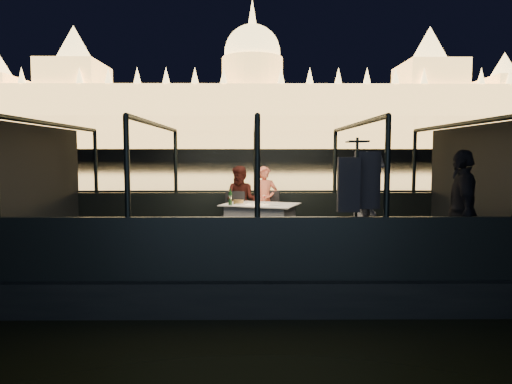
{
  "coord_description": "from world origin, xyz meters",
  "views": [
    {
      "loc": [
        -0.07,
        -8.3,
        2.27
      ],
      "look_at": [
        0.0,
        0.4,
        1.55
      ],
      "focal_mm": 32.0,
      "sensor_mm": 36.0,
      "label": 1
    }
  ],
  "objects_px": {
    "dining_table_central": "(260,223)",
    "chair_port_left": "(235,216)",
    "person_woman_coral": "(265,201)",
    "person_man_maroon": "(241,201)",
    "chair_port_right": "(270,216)",
    "passenger_dark": "(461,215)",
    "coat_stand": "(356,214)",
    "wine_bottle": "(230,198)",
    "passenger_stripe": "(367,211)"
  },
  "relations": [
    {
      "from": "person_woman_coral",
      "to": "person_man_maroon",
      "type": "relative_size",
      "value": 1.0
    },
    {
      "from": "person_woman_coral",
      "to": "passenger_stripe",
      "type": "xyz_separation_m",
      "value": [
        1.6,
        -2.49,
        0.1
      ]
    },
    {
      "from": "passenger_dark",
      "to": "chair_port_right",
      "type": "bearing_deg",
      "value": -118.96
    },
    {
      "from": "dining_table_central",
      "to": "chair_port_left",
      "type": "height_order",
      "value": "chair_port_left"
    },
    {
      "from": "person_woman_coral",
      "to": "passenger_dark",
      "type": "height_order",
      "value": "passenger_dark"
    },
    {
      "from": "person_man_maroon",
      "to": "passenger_dark",
      "type": "height_order",
      "value": "passenger_dark"
    },
    {
      "from": "person_woman_coral",
      "to": "wine_bottle",
      "type": "height_order",
      "value": "person_woman_coral"
    },
    {
      "from": "coat_stand",
      "to": "person_woman_coral",
      "type": "relative_size",
      "value": 1.33
    },
    {
      "from": "person_woman_coral",
      "to": "wine_bottle",
      "type": "relative_size",
      "value": 4.54
    },
    {
      "from": "passenger_stripe",
      "to": "wine_bottle",
      "type": "xyz_separation_m",
      "value": [
        -2.31,
        1.58,
        0.06
      ]
    },
    {
      "from": "chair_port_left",
      "to": "person_man_maroon",
      "type": "relative_size",
      "value": 0.63
    },
    {
      "from": "chair_port_right",
      "to": "person_woman_coral",
      "type": "relative_size",
      "value": 0.64
    },
    {
      "from": "dining_table_central",
      "to": "coat_stand",
      "type": "xyz_separation_m",
      "value": [
        1.34,
        -2.64,
        0.51
      ]
    },
    {
      "from": "wine_bottle",
      "to": "passenger_dark",
      "type": "bearing_deg",
      "value": -31.45
    },
    {
      "from": "wine_bottle",
      "to": "coat_stand",
      "type": "bearing_deg",
      "value": -51.52
    },
    {
      "from": "coat_stand",
      "to": "person_man_maroon",
      "type": "distance_m",
      "value": 3.79
    },
    {
      "from": "passenger_stripe",
      "to": "passenger_dark",
      "type": "bearing_deg",
      "value": -92.28
    },
    {
      "from": "person_woman_coral",
      "to": "person_man_maroon",
      "type": "height_order",
      "value": "person_man_maroon"
    },
    {
      "from": "chair_port_left",
      "to": "passenger_dark",
      "type": "xyz_separation_m",
      "value": [
        3.53,
        -2.84,
        0.4
      ]
    },
    {
      "from": "passenger_stripe",
      "to": "dining_table_central",
      "type": "bearing_deg",
      "value": 67.45
    },
    {
      "from": "coat_stand",
      "to": "passenger_dark",
      "type": "height_order",
      "value": "coat_stand"
    },
    {
      "from": "person_woman_coral",
      "to": "person_man_maroon",
      "type": "bearing_deg",
      "value": 169.46
    },
    {
      "from": "dining_table_central",
      "to": "chair_port_left",
      "type": "distance_m",
      "value": 0.7
    },
    {
      "from": "chair_port_left",
      "to": "passenger_dark",
      "type": "bearing_deg",
      "value": -15.91
    },
    {
      "from": "dining_table_central",
      "to": "chair_port_left",
      "type": "xyz_separation_m",
      "value": [
        -0.54,
        0.45,
        0.06
      ]
    },
    {
      "from": "person_woman_coral",
      "to": "passenger_dark",
      "type": "bearing_deg",
      "value": -57.74
    },
    {
      "from": "wine_bottle",
      "to": "chair_port_right",
      "type": "bearing_deg",
      "value": 41.08
    },
    {
      "from": "passenger_dark",
      "to": "wine_bottle",
      "type": "relative_size",
      "value": 5.55
    },
    {
      "from": "coat_stand",
      "to": "wine_bottle",
      "type": "xyz_separation_m",
      "value": [
        -1.94,
        2.44,
        0.02
      ]
    },
    {
      "from": "chair_port_left",
      "to": "wine_bottle",
      "type": "distance_m",
      "value": 0.8
    },
    {
      "from": "dining_table_central",
      "to": "chair_port_right",
      "type": "relative_size",
      "value": 1.51
    },
    {
      "from": "person_woman_coral",
      "to": "passenger_stripe",
      "type": "height_order",
      "value": "passenger_stripe"
    },
    {
      "from": "passenger_stripe",
      "to": "person_man_maroon",
      "type": "bearing_deg",
      "value": 63.88
    },
    {
      "from": "passenger_stripe",
      "to": "coat_stand",
      "type": "bearing_deg",
      "value": -179.84
    },
    {
      "from": "chair_port_right",
      "to": "person_woman_coral",
      "type": "xyz_separation_m",
      "value": [
        -0.1,
        0.21,
        0.3
      ]
    },
    {
      "from": "chair_port_right",
      "to": "passenger_dark",
      "type": "relative_size",
      "value": 0.52
    },
    {
      "from": "chair_port_right",
      "to": "passenger_dark",
      "type": "bearing_deg",
      "value": -30.8
    },
    {
      "from": "chair_port_left",
      "to": "coat_stand",
      "type": "distance_m",
      "value": 3.64
    },
    {
      "from": "chair_port_right",
      "to": "person_woman_coral",
      "type": "bearing_deg",
      "value": 130.67
    },
    {
      "from": "dining_table_central",
      "to": "passenger_stripe",
      "type": "distance_m",
      "value": 2.51
    },
    {
      "from": "coat_stand",
      "to": "passenger_dark",
      "type": "bearing_deg",
      "value": 8.46
    },
    {
      "from": "passenger_dark",
      "to": "wine_bottle",
      "type": "xyz_separation_m",
      "value": [
        -3.59,
        2.2,
        0.06
      ]
    },
    {
      "from": "person_woman_coral",
      "to": "person_man_maroon",
      "type": "xyz_separation_m",
      "value": [
        -0.52,
        0.0,
        0.0
      ]
    },
    {
      "from": "person_man_maroon",
      "to": "passenger_stripe",
      "type": "height_order",
      "value": "passenger_stripe"
    },
    {
      "from": "dining_table_central",
      "to": "chair_port_left",
      "type": "bearing_deg",
      "value": 139.94
    },
    {
      "from": "chair_port_right",
      "to": "person_man_maroon",
      "type": "height_order",
      "value": "person_man_maroon"
    },
    {
      "from": "dining_table_central",
      "to": "chair_port_right",
      "type": "bearing_deg",
      "value": 67.75
    },
    {
      "from": "chair_port_left",
      "to": "dining_table_central",
      "type": "bearing_deg",
      "value": -17.13
    },
    {
      "from": "chair_port_right",
      "to": "passenger_dark",
      "type": "distance_m",
      "value": 4.04
    },
    {
      "from": "chair_port_left",
      "to": "wine_bottle",
      "type": "height_order",
      "value": "wine_bottle"
    }
  ]
}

